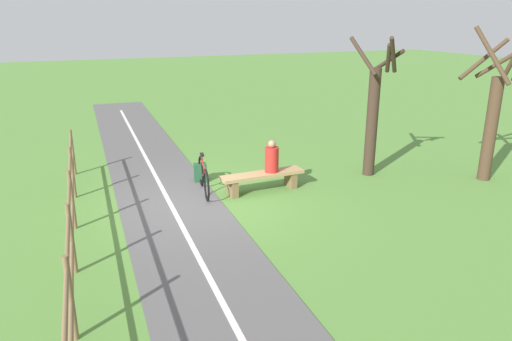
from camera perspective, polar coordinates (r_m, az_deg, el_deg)
ground_plane at (r=10.88m, az=-6.64°, el=-3.81°), size 80.00×80.00×0.00m
paved_path at (r=7.25m, az=-3.96°, el=-15.63°), size 3.79×36.06×0.02m
path_centre_line at (r=7.25m, az=-3.96°, el=-15.56°), size 1.49×31.97×0.00m
bench at (r=11.40m, az=0.77°, el=-0.92°), size 2.07×0.49×0.46m
person_seated at (r=11.36m, az=1.89°, el=1.47°), size 0.34×0.34×0.78m
bicycle at (r=11.34m, az=-6.28°, el=-0.77°), size 0.34×1.78×0.92m
backpack at (r=12.19m, az=-6.67°, el=-0.26°), size 0.35×0.33×0.47m
fence_roadside at (r=7.43m, az=-21.30°, el=-9.75°), size 0.71×12.75×1.21m
tree_far_right at (r=13.31m, az=26.44°, el=6.15°), size 1.60×1.58×3.80m
tree_far_left at (r=12.65m, az=13.86°, el=6.69°), size 1.19×1.17×3.57m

